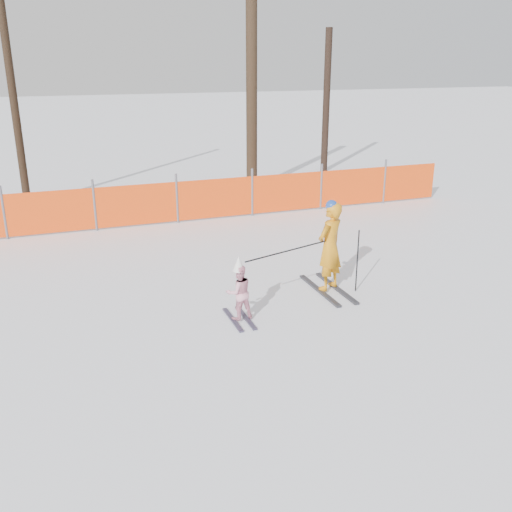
{
  "coord_description": "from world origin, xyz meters",
  "views": [
    {
      "loc": [
        -2.92,
        -7.47,
        3.97
      ],
      "look_at": [
        0.0,
        0.5,
        1.0
      ],
      "focal_mm": 40.0,
      "sensor_mm": 36.0,
      "label": 1
    }
  ],
  "objects": [
    {
      "name": "ground",
      "position": [
        0.0,
        0.0,
        0.0
      ],
      "size": [
        120.0,
        120.0,
        0.0
      ],
      "primitive_type": "plane",
      "color": "white",
      "rests_on": "ground"
    },
    {
      "name": "child",
      "position": [
        -0.33,
        0.38,
        0.49
      ],
      "size": [
        0.46,
        0.9,
        1.07
      ],
      "color": "black",
      "rests_on": "ground"
    },
    {
      "name": "ski_poles",
      "position": [
        1.17,
        0.72,
        0.8
      ],
      "size": [
        2.23,
        0.55,
        1.14
      ],
      "color": "black",
      "rests_on": "ground"
    },
    {
      "name": "safety_fence",
      "position": [
        -1.23,
        6.28,
        0.56
      ],
      "size": [
        17.68,
        0.06,
        1.25
      ],
      "color": "#595960",
      "rests_on": "ground"
    },
    {
      "name": "adult",
      "position": [
        1.56,
        0.99,
        0.83
      ],
      "size": [
        0.69,
        1.51,
        1.67
      ],
      "color": "black",
      "rests_on": "ground"
    },
    {
      "name": "tree_trunks",
      "position": [
        2.25,
        9.76,
        3.02
      ],
      "size": [
        10.41,
        2.29,
        6.85
      ],
      "color": "#312216",
      "rests_on": "ground"
    }
  ]
}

